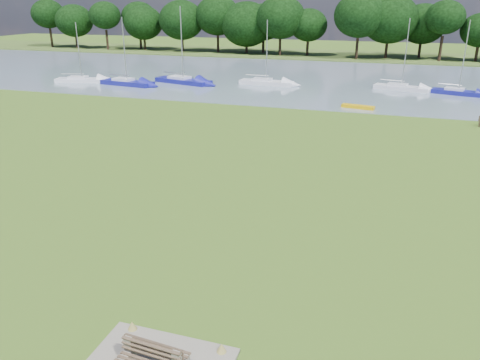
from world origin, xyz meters
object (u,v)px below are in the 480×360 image
(sailboat_0, at_px, (266,81))
(sailboat_5, at_px, (458,91))
(sailboat_3, at_px, (183,79))
(sailboat_4, at_px, (82,79))
(kayak, at_px, (358,107))
(sailboat_1, at_px, (127,81))
(sailboat_6, at_px, (401,86))
(bench_pair, at_px, (153,358))

(sailboat_0, height_order, sailboat_5, sailboat_5)
(sailboat_3, xyz_separation_m, sailboat_4, (-13.14, -3.10, -0.08))
(sailboat_4, bearing_deg, kayak, -23.95)
(kayak, bearing_deg, sailboat_1, -178.31)
(kayak, bearing_deg, sailboat_6, 83.31)
(bench_pair, xyz_separation_m, sailboat_3, (-20.17, 46.66, 0.04))
(sailboat_3, distance_m, sailboat_4, 13.50)
(sailboat_4, xyz_separation_m, sailboat_5, (46.27, 5.36, 0.04))
(sailboat_6, bearing_deg, bench_pair, -83.85)
(sailboat_1, distance_m, sailboat_4, 6.98)
(kayak, distance_m, sailboat_6, 12.86)
(sailboat_3, bearing_deg, sailboat_4, -150.71)
(kayak, xyz_separation_m, sailboat_3, (-22.91, 8.66, 0.34))
(sailboat_0, xyz_separation_m, sailboat_1, (-16.71, -5.70, 0.03))
(sailboat_5, xyz_separation_m, sailboat_6, (-6.16, 1.28, -0.02))
(kayak, relative_size, sailboat_6, 0.39)
(sailboat_1, bearing_deg, sailboat_0, 27.16)
(bench_pair, distance_m, sailboat_6, 50.66)
(bench_pair, relative_size, sailboat_3, 0.21)
(sailboat_3, height_order, sailboat_5, sailboat_3)
(sailboat_3, relative_size, sailboat_5, 1.16)
(sailboat_0, distance_m, sailboat_3, 10.76)
(sailboat_3, height_order, sailboat_6, sailboat_3)
(sailboat_1, xyz_separation_m, sailboat_6, (33.15, 7.03, -0.06))
(sailboat_0, height_order, sailboat_4, sailboat_0)
(sailboat_4, bearing_deg, sailboat_5, -8.57)
(sailboat_0, bearing_deg, sailboat_4, -163.89)
(bench_pair, distance_m, sailboat_4, 54.83)
(sailboat_0, xyz_separation_m, sailboat_4, (-23.67, -5.31, -0.04))
(bench_pair, relative_size, sailboat_0, 0.25)
(sailboat_0, xyz_separation_m, sailboat_6, (16.44, 1.33, -0.02))
(kayak, bearing_deg, sailboat_4, -176.99)
(bench_pair, xyz_separation_m, sailboat_1, (-26.34, 43.17, 0.03))
(sailboat_1, xyz_separation_m, sailboat_5, (39.31, 5.75, -0.03))
(sailboat_5, bearing_deg, bench_pair, -88.51)
(sailboat_1, height_order, sailboat_6, sailboat_1)
(sailboat_3, height_order, sailboat_4, sailboat_3)
(bench_pair, relative_size, sailboat_1, 0.24)
(sailboat_1, xyz_separation_m, sailboat_4, (-6.97, 0.39, -0.07))
(kayak, distance_m, sailboat_3, 24.49)
(sailboat_6, bearing_deg, sailboat_5, 2.13)
(bench_pair, relative_size, kayak, 0.61)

